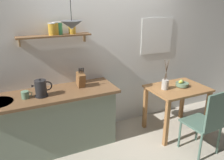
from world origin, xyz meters
TOP-DOWN VIEW (x-y plane):
  - ground_plane at (0.00, 0.00)m, footprint 14.00×14.00m
  - back_wall at (0.20, 0.65)m, footprint 6.80×0.11m
  - kitchen_counter at (-1.00, 0.32)m, footprint 1.83×0.63m
  - wall_shelf at (-0.79, 0.49)m, footprint 0.98×0.20m
  - dining_table at (0.91, -0.04)m, footprint 0.90×0.67m
  - dining_chair_near at (0.87, -0.70)m, footprint 0.45×0.46m
  - fruit_bowl at (0.99, -0.03)m, footprint 0.20×0.20m
  - twig_vase at (0.68, -0.01)m, footprint 0.11×0.11m
  - electric_kettle at (-1.11, 0.24)m, footprint 0.26×0.17m
  - knife_block at (-0.55, 0.34)m, footprint 0.10×0.18m
  - coffee_mug_by_sink at (-1.31, 0.26)m, footprint 0.14×0.09m
  - pendant_lamp at (-0.67, 0.21)m, footprint 0.27×0.27m

SIDE VIEW (x-z plane):
  - ground_plane at x=0.00m, z-range 0.00..0.00m
  - kitchen_counter at x=-1.00m, z-range 0.01..0.89m
  - dining_chair_near at x=0.87m, z-range 0.04..1.02m
  - dining_table at x=0.91m, z-range 0.24..1.01m
  - fruit_bowl at x=0.99m, z-range 0.75..0.88m
  - twig_vase at x=0.68m, z-range 0.61..1.08m
  - coffee_mug_by_sink at x=-1.31m, z-range 0.88..0.98m
  - electric_kettle at x=-1.11m, z-range 0.87..1.11m
  - knife_block at x=-0.55m, z-range 0.85..1.15m
  - back_wall at x=0.20m, z-range 0.00..2.70m
  - wall_shelf at x=-0.79m, z-range 1.51..1.82m
  - pendant_lamp at x=-0.67m, z-range 1.55..1.99m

